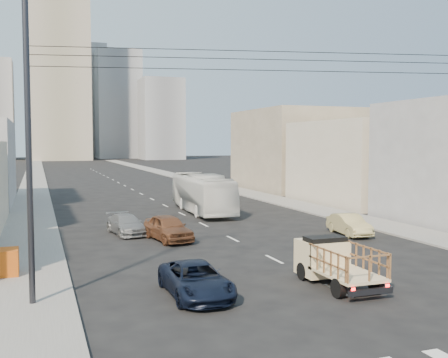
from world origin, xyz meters
TOP-DOWN VIEW (x-y plane):
  - ground at (0.00, 0.00)m, footprint 420.00×420.00m
  - sidewalk_left at (-11.75, 70.00)m, footprint 3.50×180.00m
  - sidewalk_right at (11.75, 70.00)m, footprint 3.50×180.00m
  - lane_dashes at (0.00, 53.00)m, footprint 0.15×104.00m
  - flatbed_pickup at (0.31, 2.73)m, footprint 1.95×4.41m
  - navy_pickup at (-5.57, 3.20)m, footprint 2.16×4.65m
  - city_bus at (1.89, 26.40)m, footprint 3.22×11.82m
  - sedan_brown at (-3.87, 14.81)m, footprint 2.52×4.79m
  - sedan_tan at (7.51, 12.75)m, footprint 1.87×4.19m
  - sedan_grey at (-5.89, 17.88)m, footprint 2.37×4.57m
  - streetlamp_left at (-11.39, 4.00)m, footprint 2.36×0.25m
  - overhead_wires at (0.00, 1.50)m, footprint 23.01×5.02m
  - bldg_right_mid at (19.50, 28.00)m, footprint 11.00×14.00m
  - bldg_right_far at (20.00, 44.00)m, footprint 12.00×16.00m
  - high_rise_tower at (-4.00, 170.00)m, footprint 20.00×20.00m
  - midrise_ne at (18.00, 185.00)m, footprint 16.00×16.00m
  - midrise_back at (6.00, 200.00)m, footprint 18.00×18.00m
  - midrise_east at (30.00, 165.00)m, footprint 14.00×14.00m

SIDE VIEW (x-z plane):
  - ground at x=0.00m, z-range 0.00..0.00m
  - lane_dashes at x=0.00m, z-range 0.00..0.01m
  - sidewalk_left at x=-11.75m, z-range 0.00..0.12m
  - sidewalk_right at x=11.75m, z-range 0.00..0.12m
  - sedan_grey at x=-5.89m, z-range 0.00..1.27m
  - navy_pickup at x=-5.57m, z-range 0.00..1.29m
  - sedan_tan at x=7.51m, z-range 0.00..1.34m
  - sedan_brown at x=-3.87m, z-range 0.00..1.55m
  - flatbed_pickup at x=0.31m, z-range 0.14..2.04m
  - city_bus at x=1.89m, z-range 0.00..3.26m
  - bldg_right_mid at x=19.50m, z-range 0.00..8.00m
  - bldg_right_far at x=20.00m, z-range 0.00..10.00m
  - streetlamp_left at x=-11.39m, z-range 0.44..12.44m
  - overhead_wires at x=0.00m, z-range 8.60..9.33m
  - midrise_east at x=30.00m, z-range 0.00..28.00m
  - midrise_ne at x=18.00m, z-range 0.00..40.00m
  - midrise_back at x=6.00m, z-range 0.00..44.00m
  - high_rise_tower at x=-4.00m, z-range 0.00..60.00m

